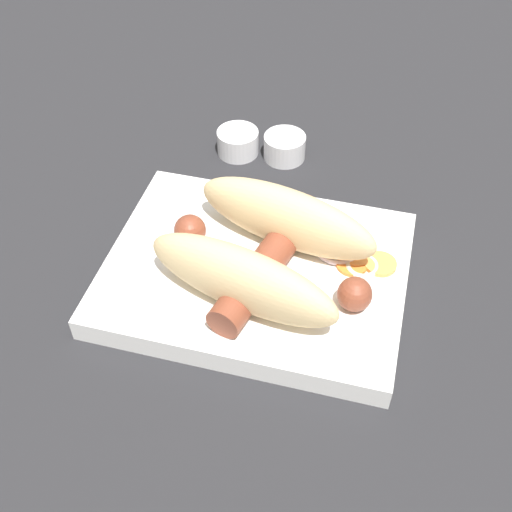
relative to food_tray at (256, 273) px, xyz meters
The scene contains 7 objects.
ground_plane 0.01m from the food_tray, ahead, with size 3.00×3.00×0.00m, color #232326.
food_tray is the anchor object (origin of this frame).
bread_roll 0.04m from the food_tray, 148.38° to the left, with size 0.19×0.15×0.06m.
sausage 0.03m from the food_tray, 152.46° to the left, with size 0.18×0.16×0.03m.
pickled_veggies 0.08m from the food_tray, 156.42° to the right, with size 0.07×0.07×0.00m.
condiment_cup_near 0.18m from the food_tray, 84.96° to the right, with size 0.04×0.04×0.03m.
condiment_cup_far 0.19m from the food_tray, 69.40° to the right, with size 0.04×0.04×0.03m.
Camera 1 is at (-0.09, 0.36, 0.42)m, focal length 45.00 mm.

